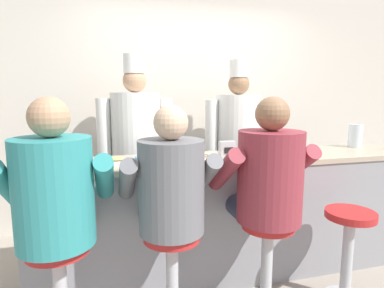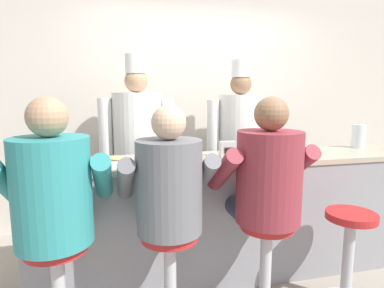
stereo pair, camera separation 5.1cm
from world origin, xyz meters
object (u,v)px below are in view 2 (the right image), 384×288
Objects in this scene: water_pitcher_clear at (358,136)px; diner_seated_maroon at (266,183)px; mustard_bottle_yellow at (295,143)px; diner_seated_grey at (168,193)px; breakfast_plate at (117,161)px; coffee_mug_tan at (199,158)px; empty_stool_round at (349,243)px; cook_in_whites_near at (138,143)px; cereal_bowl at (145,160)px; cup_stack_steel at (276,134)px; napkin_dispenser_chrome at (227,150)px; ketchup_bottle_red at (266,145)px; diner_seated_teal at (54,197)px; cook_in_whites_far at (240,140)px.

diner_seated_maroon is at bearing -151.68° from water_pitcher_clear.
diner_seated_grey reaches higher than mustard_bottle_yellow.
diner_seated_grey reaches higher than breakfast_plate.
breakfast_plate is 0.17× the size of diner_seated_maroon.
coffee_mug_tan is 0.48m from diner_seated_grey.
empty_stool_round is 0.36× the size of cook_in_whites_near.
cereal_bowl reaches higher than breakfast_plate.
napkin_dispenser_chrome is at bearing -156.90° from cup_stack_steel.
napkin_dispenser_chrome is (-0.57, 0.04, -0.04)m from mustard_bottle_yellow.
diner_seated_grey is (-1.09, -0.74, -0.24)m from cup_stack_steel.
ketchup_bottle_red is at bearing -165.58° from water_pitcher_clear.
breakfast_plate is at bearing 56.79° from diner_seated_teal.
breakfast_plate is at bearing 160.04° from empty_stool_round.
cook_in_whites_far reaches higher than mustard_bottle_yellow.
water_pitcher_clear is (1.09, 0.28, -0.00)m from ketchup_bottle_red.
ketchup_bottle_red is 0.49m from diner_seated_maroon.
coffee_mug_tan is 0.09× the size of diner_seated_maroon.
diner_seated_grey is (-1.12, -0.47, -0.19)m from mustard_bottle_yellow.
coffee_mug_tan is 0.09× the size of diner_seated_teal.
cook_in_whites_far is at bearing 99.98° from mustard_bottle_yellow.
empty_stool_round is at bearing -1.06° from diner_seated_teal.
diner_seated_teal is 1.97m from empty_stool_round.
diner_seated_teal is 0.79× the size of cook_in_whites_near.
diner_seated_maroon is (0.92, -0.53, -0.08)m from breakfast_plate.
cook_in_whites_far is (1.61, 1.29, 0.09)m from diner_seated_teal.
empty_stool_round is (0.64, -0.04, -0.47)m from diner_seated_maroon.
ketchup_bottle_red is 0.90m from cook_in_whites_far.
breakfast_plate is 0.62m from diner_seated_grey.
cook_in_whites_near reaches higher than cereal_bowl.
coffee_mug_tan is (0.57, -0.17, 0.03)m from breakfast_plate.
ketchup_bottle_red is 0.90m from empty_stool_round.
coffee_mug_tan is at bearing -172.96° from mustard_bottle_yellow.
diner_seated_grey is at bearing -0.24° from diner_seated_teal.
breakfast_plate is at bearing -171.71° from cup_stack_steel.
cup_stack_steel reaches higher than water_pitcher_clear.
mustard_bottle_yellow is at bearing 22.55° from diner_seated_grey.
breakfast_plate is 0.13× the size of cook_in_whites_near.
cup_stack_steel is at bearing 33.92° from diner_seated_grey.
cook_in_whites_near is at bearing 119.43° from diner_seated_maroon.
diner_seated_maroon is at bearing -104.75° from cook_in_whites_far.
water_pitcher_clear is at bearing 48.34° from empty_stool_round.
diner_seated_maroon reaches higher than napkin_dispenser_chrome.
diner_seated_maroon is (1.27, -0.00, -0.00)m from diner_seated_teal.
diner_seated_grey reaches higher than water_pitcher_clear.
cook_in_whites_far is at bearing 147.48° from water_pitcher_clear.
cook_in_whites_near reaches higher than diner_seated_grey.
ketchup_bottle_red is 1.54m from diner_seated_teal.
coffee_mug_tan is at bearing -68.15° from cook_in_whites_near.
empty_stool_round is (-0.65, -0.73, -0.64)m from water_pitcher_clear.
diner_seated_teal reaches higher than ketchup_bottle_red.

